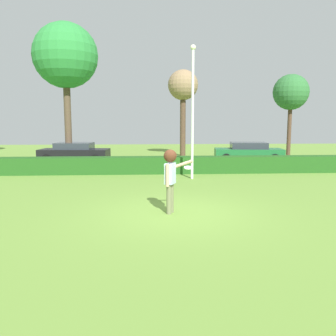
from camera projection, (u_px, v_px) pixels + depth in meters
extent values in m
plane|color=olive|center=(175.00, 213.00, 9.87)|extent=(60.00, 60.00, 0.00)
cylinder|color=#727651|center=(171.00, 198.00, 9.95)|extent=(0.14, 0.14, 0.84)
cylinder|color=#727651|center=(169.00, 199.00, 9.76)|extent=(0.14, 0.14, 0.84)
cube|color=silver|center=(170.00, 173.00, 9.76)|extent=(0.35, 0.44, 0.58)
cylinder|color=tan|center=(182.00, 164.00, 9.86)|extent=(0.60, 0.32, 0.30)
cylinder|color=tan|center=(167.00, 175.00, 9.55)|extent=(0.09, 0.09, 0.62)
sphere|color=tan|center=(170.00, 157.00, 9.70)|extent=(0.22, 0.22, 0.22)
sphere|color=#4E2A19|center=(170.00, 156.00, 9.70)|extent=(0.36, 0.36, 0.36)
cylinder|color=white|center=(188.00, 168.00, 9.37)|extent=(0.22, 0.22, 0.07)
cylinder|color=silver|center=(193.00, 116.00, 15.49)|extent=(0.12, 0.12, 5.62)
sphere|color=#F2EFCC|center=(193.00, 47.00, 15.11)|extent=(0.24, 0.24, 0.24)
cube|color=#22551A|center=(163.00, 165.00, 17.48)|extent=(19.13, 0.90, 0.82)
cube|color=black|center=(75.00, 153.00, 21.94)|extent=(4.33, 2.05, 0.55)
cube|color=#2D333D|center=(74.00, 146.00, 21.88)|extent=(2.32, 1.74, 0.40)
cylinder|color=black|center=(101.00, 157.00, 22.78)|extent=(0.61, 0.15, 0.60)
cylinder|color=black|center=(95.00, 159.00, 21.10)|extent=(0.61, 0.15, 0.60)
cylinder|color=black|center=(56.00, 156.00, 22.86)|extent=(0.61, 0.15, 0.60)
cylinder|color=black|center=(46.00, 159.00, 21.17)|extent=(0.61, 0.15, 0.60)
cube|color=#1E6633|center=(248.00, 153.00, 22.28)|extent=(4.38, 2.21, 0.55)
cube|color=#2D333D|center=(249.00, 145.00, 22.21)|extent=(2.38, 1.83, 0.40)
cylinder|color=black|center=(269.00, 156.00, 23.06)|extent=(0.61, 0.17, 0.60)
cylinder|color=black|center=(275.00, 159.00, 21.38)|extent=(0.61, 0.17, 0.60)
cylinder|color=black|center=(224.00, 156.00, 23.25)|extent=(0.61, 0.17, 0.60)
cylinder|color=black|center=(226.00, 159.00, 21.57)|extent=(0.61, 0.17, 0.60)
cylinder|color=brown|center=(183.00, 128.00, 25.86)|extent=(0.41, 0.41, 4.09)
sphere|color=#927553|center=(183.00, 85.00, 25.44)|extent=(2.19, 2.19, 2.19)
cylinder|color=brown|center=(68.00, 119.00, 21.96)|extent=(0.42, 0.42, 5.37)
sphere|color=#2C863A|center=(65.00, 55.00, 21.45)|extent=(3.95, 3.95, 3.95)
cylinder|color=#513729|center=(289.00, 131.00, 24.19)|extent=(0.27, 0.27, 3.81)
sphere|color=#2F6D35|center=(291.00, 92.00, 23.85)|extent=(2.40, 2.40, 2.40)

